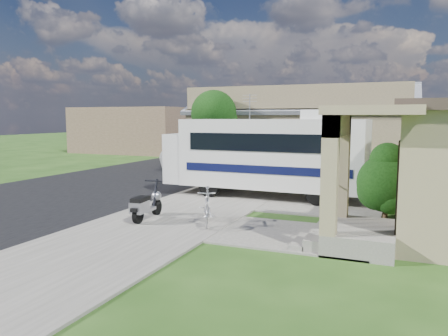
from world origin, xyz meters
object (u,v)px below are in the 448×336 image
at_px(motorhome, 266,154).
at_px(bicycle, 207,208).
at_px(scooter, 146,205).
at_px(van, 242,146).
at_px(shrub, 389,181).
at_px(garden_hose, 323,230).
at_px(pickup_truck, 203,153).

distance_m(motorhome, bicycle, 5.30).
height_order(scooter, van, van).
xyz_separation_m(shrub, bicycle, (-4.79, -2.80, -0.69)).
height_order(shrub, van, shrub).
bearing_deg(garden_hose, van, 115.78).
relative_size(bicycle, garden_hose, 4.41).
bearing_deg(motorhome, garden_hose, -55.76).
bearing_deg(bicycle, van, 84.28).
relative_size(scooter, van, 0.29).
bearing_deg(scooter, pickup_truck, 103.45).
bearing_deg(van, pickup_truck, -94.69).
height_order(motorhome, bicycle, motorhome).
height_order(pickup_truck, van, pickup_truck).
distance_m(scooter, bicycle, 1.96).
height_order(scooter, pickup_truck, pickup_truck).
distance_m(scooter, pickup_truck, 14.45).
xyz_separation_m(motorhome, bicycle, (-0.17, -5.16, -1.20)).
bearing_deg(bicycle, pickup_truck, 92.49).
height_order(bicycle, pickup_truck, pickup_truck).
bearing_deg(garden_hose, bicycle, -170.62).
bearing_deg(pickup_truck, motorhome, 127.09).
bearing_deg(pickup_truck, scooter, 106.71).
xyz_separation_m(bicycle, garden_hose, (3.23, 0.53, -0.44)).
xyz_separation_m(motorhome, shrub, (4.62, -2.35, -0.50)).
distance_m(shrub, garden_hose, 2.98).
relative_size(van, garden_hose, 14.93).
bearing_deg(shrub, garden_hose, -124.51).
height_order(shrub, garden_hose, shrub).
bearing_deg(bicycle, motorhome, 64.73).
xyz_separation_m(shrub, pickup_truck, (-11.31, 10.67, -0.32)).
relative_size(motorhome, scooter, 4.52).
height_order(shrub, scooter, shrub).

